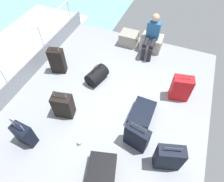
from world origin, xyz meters
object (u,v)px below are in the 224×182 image
at_px(suitcase_7, 63,106).
at_px(suitcase_3, 169,158).
at_px(suitcase_0, 24,134).
at_px(cargo_crate_1, 151,43).
at_px(suitcase_1, 57,61).
at_px(suitcase_2, 142,114).
at_px(cargo_crate_0, 129,38).
at_px(passenger_seated, 152,35).
at_px(suitcase_5, 101,178).
at_px(duffel_bag, 97,75).
at_px(suitcase_4, 137,137).
at_px(paper_cup, 80,143).
at_px(suitcase_6, 181,88).

bearing_deg(suitcase_7, suitcase_3, -6.83).
bearing_deg(suitcase_0, cargo_crate_1, 68.21).
xyz_separation_m(cargo_crate_1, suitcase_0, (-1.49, -3.73, 0.06)).
xyz_separation_m(suitcase_1, suitcase_2, (2.40, -0.55, -0.23)).
xyz_separation_m(cargo_crate_0, cargo_crate_1, (0.67, 0.01, 0.02)).
distance_m(cargo_crate_1, suitcase_1, 2.67).
distance_m(cargo_crate_1, suitcase_0, 4.02).
bearing_deg(suitcase_7, suitcase_1, 126.94).
bearing_deg(passenger_seated, cargo_crate_1, 90.00).
relative_size(suitcase_1, suitcase_5, 0.86).
distance_m(suitcase_2, suitcase_5, 1.55).
height_order(suitcase_3, duffel_bag, suitcase_3).
xyz_separation_m(suitcase_4, duffel_bag, (-1.41, 1.26, -0.12)).
distance_m(passenger_seated, suitcase_2, 2.25).
bearing_deg(cargo_crate_0, suitcase_0, -102.41).
height_order(suitcase_0, suitcase_2, suitcase_0).
relative_size(suitcase_4, paper_cup, 6.99).
height_order(cargo_crate_1, suitcase_3, suitcase_3).
relative_size(passenger_seated, suitcase_5, 1.22).
xyz_separation_m(cargo_crate_0, suitcase_0, (-0.82, -3.72, 0.09)).
bearing_deg(suitcase_1, suitcase_0, -76.19).
bearing_deg(suitcase_3, cargo_crate_1, 109.50).
xyz_separation_m(passenger_seated, suitcase_2, (0.43, -2.16, -0.47)).
xyz_separation_m(suitcase_7, duffel_bag, (0.23, 1.16, -0.11)).
relative_size(cargo_crate_0, paper_cup, 5.35).
bearing_deg(passenger_seated, suitcase_6, -51.24).
bearing_deg(suitcase_2, suitcase_0, -144.12).
relative_size(suitcase_3, duffel_bag, 1.17).
bearing_deg(paper_cup, suitcase_3, 8.38).
xyz_separation_m(passenger_seated, duffel_bag, (-0.92, -1.55, -0.41)).
distance_m(passenger_seated, suitcase_4, 2.87).
relative_size(cargo_crate_0, suitcase_5, 0.59).
xyz_separation_m(suitcase_0, suitcase_4, (1.99, 0.73, 0.03)).
relative_size(suitcase_3, suitcase_4, 1.03).
relative_size(suitcase_0, paper_cup, 7.39).
height_order(suitcase_3, suitcase_6, suitcase_3).
relative_size(suitcase_2, suitcase_7, 0.94).
bearing_deg(suitcase_1, suitcase_4, -26.01).
distance_m(cargo_crate_1, suitcase_6, 1.84).
distance_m(suitcase_3, suitcase_4, 0.65).
xyz_separation_m(cargo_crate_0, suitcase_7, (-0.47, -2.88, 0.11)).
bearing_deg(suitcase_6, suitcase_7, -147.69).
relative_size(suitcase_4, suitcase_5, 0.77).
height_order(passenger_seated, suitcase_5, passenger_seated).
height_order(cargo_crate_1, suitcase_2, cargo_crate_1).
distance_m(passenger_seated, suitcase_3, 3.20).
distance_m(suitcase_2, paper_cup, 1.42).
xyz_separation_m(suitcase_4, suitcase_5, (-0.35, -0.87, -0.17)).
bearing_deg(cargo_crate_0, suitcase_1, -125.96).
xyz_separation_m(cargo_crate_1, suitcase_4, (0.49, -3.00, 0.09)).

